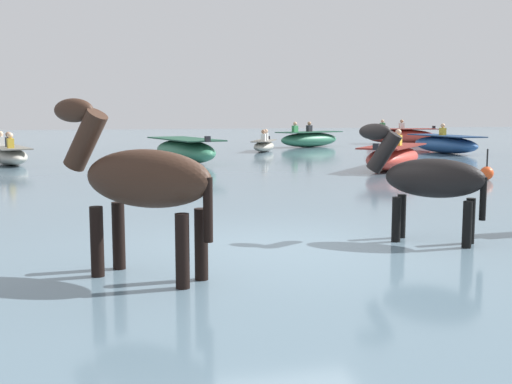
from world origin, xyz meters
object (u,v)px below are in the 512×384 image
boat_distant_east (309,139)px  boat_mid_outer (264,145)px  boat_near_port (445,144)px  boat_distant_west (393,157)px  channel_buoy (487,173)px  horse_lead_dark_bay (141,183)px  boat_mid_channel (401,136)px  horse_trailing_black (429,181)px  boat_near_starboard (185,151)px  boat_far_inshore (9,155)px

boat_distant_east → boat_mid_outer: size_ratio=1.43×
boat_near_port → boat_mid_outer: boat_near_port is taller
boat_distant_west → channel_buoy: (0.91, -3.30, -0.18)m
boat_distant_west → horse_lead_dark_bay: bearing=-127.2°
boat_distant_west → boat_mid_channel: size_ratio=0.94×
boat_near_port → boat_distant_west: bearing=-130.9°
horse_lead_dark_bay → boat_near_port: size_ratio=0.51×
boat_distant_west → channel_buoy: 3.43m
boat_mid_outer → channel_buoy: boat_mid_outer is taller
horse_trailing_black → boat_near_port: (9.84, 16.11, -0.43)m
boat_near_starboard → boat_mid_channel: (12.94, 9.92, -0.00)m
horse_trailing_black → boat_mid_outer: (2.90, 18.95, -0.54)m
boat_near_starboard → boat_far_inshore: boat_far_inshore is taller
boat_distant_west → boat_near_starboard: bearing=145.4°
boat_distant_east → boat_far_inshore: bearing=-150.1°
horse_trailing_black → horse_lead_dark_bay: bearing=-166.8°
horse_trailing_black → boat_mid_channel: bearing=63.6°
boat_far_inshore → horse_lead_dark_bay: bearing=-78.7°
boat_distant_east → boat_mid_outer: bearing=-137.0°
horse_lead_dark_bay → boat_near_port: 21.76m
boat_distant_east → boat_near_port: (3.92, -5.65, -0.01)m
boat_distant_east → boat_mid_channel: boat_mid_channel is taller
horse_lead_dark_bay → boat_near_port: (13.59, 16.99, -0.61)m
boat_far_inshore → boat_mid_channel: boat_mid_channel is taller
boat_far_inshore → boat_near_port: 16.73m
boat_distant_west → boat_near_port: bearing=49.1°
boat_distant_east → boat_near_port: bearing=-55.3°
boat_distant_east → boat_distant_west: 12.04m
horse_lead_dark_bay → boat_far_inshore: (-3.06, 15.32, -0.67)m
boat_near_starboard → channel_buoy: (6.53, -7.19, -0.23)m
boat_near_starboard → channel_buoy: bearing=-47.7°
horse_trailing_black → channel_buoy: bearing=50.9°
boat_far_inshore → boat_mid_channel: size_ratio=0.82×
horse_trailing_black → boat_mid_channel: size_ratio=0.46×
boat_mid_outer → boat_mid_channel: 9.98m
boat_distant_west → boat_mid_channel: (7.32, 13.80, 0.05)m
horse_trailing_black → boat_near_starboard: horse_trailing_black is taller
boat_distant_east → boat_mid_outer: (-3.02, -2.82, -0.12)m
horse_lead_dark_bay → boat_distant_east: (9.67, 22.64, -0.60)m
boat_far_inshore → boat_mid_channel: bearing=26.4°
boat_near_starboard → boat_far_inshore: 5.62m
boat_near_starboard → boat_mid_outer: 6.68m
boat_distant_west → boat_distant_east: bearing=82.7°
horse_lead_dark_bay → boat_far_inshore: horse_lead_dark_bay is taller
boat_near_starboard → boat_near_port: boat_near_port is taller
boat_near_starboard → boat_mid_outer: (4.13, 5.24, -0.15)m
boat_near_port → boat_distant_east: bearing=124.7°
boat_distant_west → boat_mid_outer: bearing=99.3°
horse_lead_dark_bay → boat_distant_west: horse_lead_dark_bay is taller
boat_near_port → boat_mid_channel: boat_mid_channel is taller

